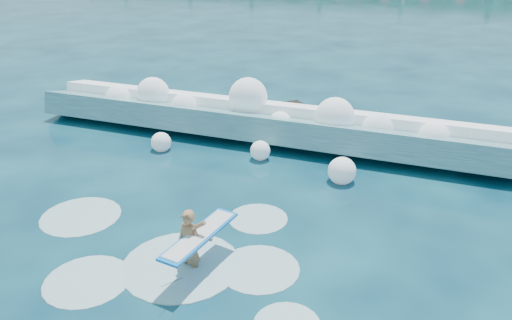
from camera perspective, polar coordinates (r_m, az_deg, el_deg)
name	(u,v)px	position (r m, az deg, el deg)	size (l,w,h in m)	color
ground	(185,216)	(14.94, -8.14, -6.34)	(200.00, 200.00, 0.00)	#062237
breaking_wave	(261,122)	(20.43, 0.63, 4.34)	(19.33, 2.95, 1.67)	teal
rock_cluster	(217,116)	(21.88, -4.51, 5.07)	(8.02, 2.99, 1.19)	black
surfer_with_board	(192,243)	(12.42, -7.37, -9.42)	(1.15, 3.03, 1.90)	#9E6E49
wave_spray	(256,112)	(20.10, -0.02, 5.51)	(14.58, 4.65, 2.37)	white
surf_foam	(168,255)	(13.33, -9.99, -10.62)	(8.95, 6.07, 0.15)	silver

